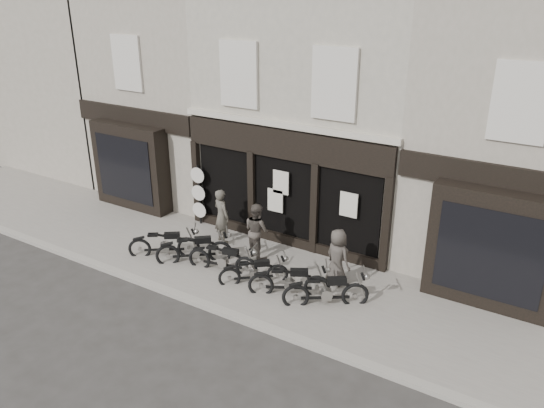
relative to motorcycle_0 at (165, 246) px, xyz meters
The scene contains 17 objects.
ground_plane 2.72m from the motorcycle_0, ahead, with size 90.00×90.00×0.00m, color #2D2B28.
pavement 2.77m from the motorcycle_0, 13.26° to the left, with size 30.00×4.20×0.12m, color slate.
kerb 3.09m from the motorcycle_0, 29.65° to the right, with size 30.00×0.25×0.13m, color gray.
central_building 7.27m from the motorcycle_0, 64.81° to the left, with size 7.30×6.22×8.34m.
neighbour_left 7.63m from the motorcycle_0, 123.19° to the left, with size 5.60×6.73×8.34m.
neighbour_right 11.23m from the motorcycle_0, 31.95° to the left, with size 5.60×6.73×8.34m.
filler_left 13.65m from the motorcycle_0, 154.16° to the left, with size 11.00×6.00×8.20m, color #A09587.
motorcycle_0 is the anchor object (origin of this frame).
motorcycle_1 1.06m from the motorcycle_0, ahead, with size 1.92×1.70×1.11m.
motorcycle_2 2.13m from the motorcycle_0, ahead, with size 2.17×0.79×1.05m.
motorcycle_3 3.27m from the motorcycle_0, ahead, with size 1.66×1.47×0.96m.
motorcycle_4 4.43m from the motorcycle_0, ahead, with size 2.04×1.33×1.07m.
motorcycle_5 5.50m from the motorcycle_0, ahead, with size 2.02×1.54×1.10m.
man_left 2.03m from the motorcycle_0, 60.56° to the left, with size 0.66×0.43×1.82m, color #4E4940.
man_centre 2.91m from the motorcycle_0, 30.41° to the left, with size 0.85×0.66×1.74m, color #463F38.
man_right 5.44m from the motorcycle_0, 13.41° to the left, with size 0.81×0.53×1.65m, color #423C37.
advert_sign_post 2.57m from the motorcycle_0, 102.84° to the left, with size 0.56×0.36×2.28m.
Camera 1 is at (7.84, -10.49, 7.94)m, focal length 35.00 mm.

